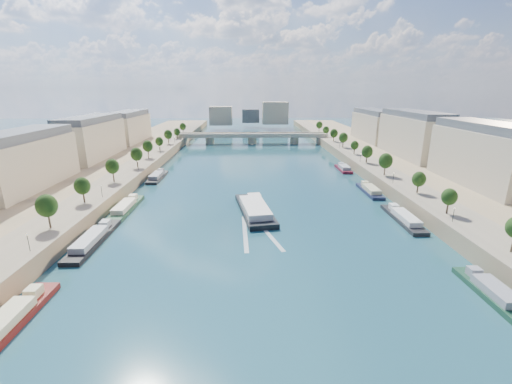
{
  "coord_description": "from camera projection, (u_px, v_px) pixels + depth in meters",
  "views": [
    {
      "loc": [
        -3.41,
        -40.86,
        40.12
      ],
      "look_at": [
        -0.59,
        74.86,
        5.0
      ],
      "focal_mm": 24.0,
      "sensor_mm": 36.0,
      "label": 1
    }
  ],
  "objects": [
    {
      "name": "buildings_left",
      "position": [
        63.0,
        144.0,
        151.2
      ],
      "size": [
        16.0,
        226.0,
        23.2
      ],
      "color": "#C0B394",
      "rests_on": "ground"
    },
    {
      "name": "skyline",
      "position": [
        254.0,
        114.0,
        352.31
      ],
      "size": [
        79.0,
        42.0,
        22.0
      ],
      "color": "#C0B394",
      "rests_on": "ground"
    },
    {
      "name": "tour_barge",
      "position": [
        255.0,
        209.0,
        114.76
      ],
      "size": [
        14.19,
        32.99,
        4.33
      ],
      "rotation": [
        0.0,
        0.0,
        0.16
      ],
      "color": "black",
      "rests_on": "ground"
    },
    {
      "name": "trees_left",
      "position": [
        126.0,
        162.0,
        144.07
      ],
      "size": [
        4.8,
        268.8,
        8.26
      ],
      "color": "#382B1E",
      "rests_on": "ground"
    },
    {
      "name": "pave_right",
      "position": [
        389.0,
        174.0,
        146.35
      ],
      "size": [
        14.0,
        520.0,
        0.1
      ],
      "primitive_type": "cube",
      "color": "gray",
      "rests_on": "quay_right"
    },
    {
      "name": "wake",
      "position": [
        256.0,
        232.0,
        99.35
      ],
      "size": [
        11.77,
        26.03,
        0.04
      ],
      "color": "silver",
      "rests_on": "ground"
    },
    {
      "name": "trees_right",
      "position": [
        377.0,
        157.0,
        154.29
      ],
      "size": [
        4.8,
        268.8,
        8.26
      ],
      "color": "#382B1E",
      "rests_on": "ground"
    },
    {
      "name": "moored_barges_right",
      "position": [
        413.0,
        227.0,
        101.17
      ],
      "size": [
        5.0,
        160.96,
        3.6
      ],
      "color": "black",
      "rests_on": "ground"
    },
    {
      "name": "quay_left",
      "position": [
        85.0,
        182.0,
        144.08
      ],
      "size": [
        44.0,
        520.0,
        5.0
      ],
      "primitive_type": "cube",
      "color": "#9E8460",
      "rests_on": "ground"
    },
    {
      "name": "lamps_right",
      "position": [
        375.0,
        165.0,
        150.23
      ],
      "size": [
        0.36,
        200.36,
        4.28
      ],
      "color": "black",
      "rests_on": "ground"
    },
    {
      "name": "pave_left",
      "position": [
        121.0,
        176.0,
        143.69
      ],
      "size": [
        14.0,
        520.0,
        0.1
      ],
      "primitive_type": "cube",
      "color": "gray",
      "rests_on": "quay_left"
    },
    {
      "name": "lamps_left",
      "position": [
        122.0,
        175.0,
        133.43
      ],
      "size": [
        0.36,
        200.36,
        4.28
      ],
      "color": "black",
      "rests_on": "ground"
    },
    {
      "name": "buildings_right",
      "position": [
        442.0,
        143.0,
        155.17
      ],
      "size": [
        16.0,
        226.0,
        23.2
      ],
      "color": "#C0B394",
      "rests_on": "ground"
    },
    {
      "name": "moored_barges_left",
      "position": [
        87.0,
        245.0,
        89.27
      ],
      "size": [
        5.0,
        164.62,
        3.6
      ],
      "color": "black",
      "rests_on": "ground"
    },
    {
      "name": "ground",
      "position": [
        256.0,
        186.0,
        146.48
      ],
      "size": [
        700.0,
        700.0,
        0.0
      ],
      "primitive_type": "plane",
      "color": "#0E343E",
      "rests_on": "ground"
    },
    {
      "name": "bridge",
      "position": [
        252.0,
        137.0,
        257.54
      ],
      "size": [
        112.0,
        12.0,
        8.15
      ],
      "color": "#C1B79E",
      "rests_on": "ground"
    },
    {
      "name": "quay_right",
      "position": [
        423.0,
        179.0,
        147.44
      ],
      "size": [
        44.0,
        520.0,
        5.0
      ],
      "primitive_type": "cube",
      "color": "#9E8460",
      "rests_on": "ground"
    }
  ]
}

